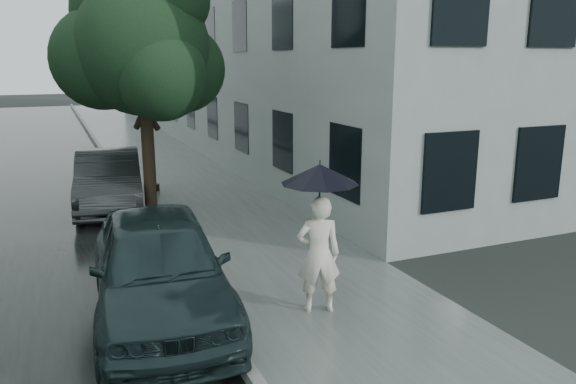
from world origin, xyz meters
name	(u,v)px	position (x,y,z in m)	size (l,w,h in m)	color
ground	(326,315)	(0.00, 0.00, 0.00)	(120.00, 120.00, 0.00)	black
sidewalk	(171,169)	(0.25, 12.00, 0.00)	(3.50, 60.00, 0.01)	slate
kerb_near	(115,171)	(-1.57, 12.00, 0.07)	(0.15, 60.00, 0.15)	slate
building_near	(244,41)	(5.47, 19.50, 4.50)	(7.02, 36.00, 9.00)	#8E9B96
pedestrian	(319,254)	(-0.04, 0.19, 0.88)	(0.63, 0.42, 1.74)	silver
umbrella	(320,174)	(-0.02, 0.21, 2.06)	(1.38, 1.38, 1.31)	black
street_tree	(141,46)	(-1.45, 6.10, 3.91)	(3.81, 3.46, 5.77)	#332619
lamp_post	(143,75)	(-0.99, 9.04, 3.23)	(0.83, 0.45, 5.68)	black
car_near	(159,266)	(-2.20, 0.88, 0.78)	(1.83, 4.54, 1.55)	black
car_far	(109,180)	(-2.20, 7.57, 0.71)	(1.50, 4.30, 1.42)	#25292B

